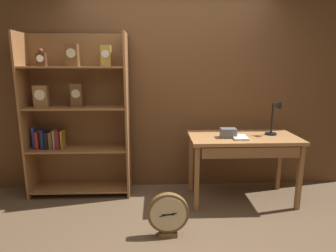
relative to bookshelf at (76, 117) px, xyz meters
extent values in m
plane|color=brown|center=(1.20, -1.15, -1.00)|extent=(10.00, 10.00, 0.00)
cube|color=brown|center=(1.20, 0.21, 0.30)|extent=(4.80, 0.05, 2.60)
cube|color=brown|center=(-0.58, -0.04, 0.00)|extent=(0.02, 0.38, 2.01)
cube|color=brown|center=(0.64, -0.04, 0.00)|extent=(0.02, 0.38, 2.01)
cube|color=brown|center=(0.03, 0.14, 0.00)|extent=(1.25, 0.01, 2.01)
cube|color=brown|center=(0.03, -0.04, -0.92)|extent=(1.20, 0.36, 0.02)
cube|color=brown|center=(0.03, -0.04, -0.40)|extent=(1.20, 0.36, 0.02)
cube|color=brown|center=(0.03, -0.04, 0.12)|extent=(1.20, 0.36, 0.02)
cube|color=brown|center=(0.03, -0.04, 0.60)|extent=(1.20, 0.36, 0.02)
cube|color=#472816|center=(-0.34, -0.04, 0.69)|extent=(0.11, 0.07, 0.15)
sphere|color=#472816|center=(-0.34, -0.04, 0.79)|extent=(0.07, 0.07, 0.07)
cylinder|color=white|center=(-0.34, -0.08, 0.70)|extent=(0.08, 0.01, 0.08)
cube|color=olive|center=(-0.38, -0.07, 0.26)|extent=(0.16, 0.08, 0.26)
cylinder|color=silver|center=(-0.38, -0.11, 0.28)|extent=(0.12, 0.01, 0.12)
cube|color=brown|center=(0.03, -0.06, 0.74)|extent=(0.14, 0.11, 0.26)
cylinder|color=#C6B78C|center=(0.03, -0.12, 0.76)|extent=(0.11, 0.01, 0.11)
cube|color=brown|center=(0.04, -0.04, 0.27)|extent=(0.13, 0.10, 0.28)
cylinder|color=#C6B78C|center=(0.04, -0.10, 0.29)|extent=(0.10, 0.01, 0.10)
cube|color=#B28C38|center=(0.41, -0.04, 0.73)|extent=(0.12, 0.11, 0.24)
cylinder|color=silver|center=(0.41, -0.10, 0.75)|extent=(0.09, 0.01, 0.09)
cube|color=navy|center=(-0.51, -0.02, -0.25)|extent=(0.03, 0.14, 0.27)
cube|color=maroon|center=(-0.46, -0.04, -0.28)|extent=(0.03, 0.17, 0.22)
cube|color=#19234C|center=(-0.40, -0.05, -0.27)|extent=(0.04, 0.12, 0.24)
cube|color=black|center=(-0.35, -0.05, -0.29)|extent=(0.04, 0.13, 0.21)
cube|color=brown|center=(-0.30, -0.03, -0.29)|extent=(0.04, 0.15, 0.21)
cube|color=tan|center=(-0.26, -0.04, -0.28)|extent=(0.03, 0.12, 0.23)
cube|color=maroon|center=(-0.22, -0.06, -0.27)|extent=(0.04, 0.15, 0.24)
cube|color=#B78C2D|center=(-0.17, -0.02, -0.28)|extent=(0.02, 0.15, 0.22)
cube|color=#9E6B3D|center=(2.03, -0.29, -0.22)|extent=(1.27, 0.65, 0.04)
cube|color=olive|center=(1.44, -0.56, -0.62)|extent=(0.05, 0.05, 0.77)
cube|color=olive|center=(2.62, -0.56, -0.62)|extent=(0.05, 0.05, 0.77)
cube|color=olive|center=(1.44, -0.01, -0.62)|extent=(0.05, 0.05, 0.77)
cube|color=olive|center=(2.62, -0.01, -0.62)|extent=(0.05, 0.05, 0.77)
cube|color=brown|center=(2.03, -0.59, -0.31)|extent=(1.08, 0.03, 0.12)
cylinder|color=black|center=(2.38, -0.23, -0.19)|extent=(0.14, 0.14, 0.02)
cylinder|color=black|center=(2.38, -0.23, 0.00)|extent=(0.02, 0.02, 0.36)
cone|color=black|center=(2.44, -0.28, 0.18)|extent=(0.11, 0.13, 0.12)
cube|color=#595960|center=(1.83, -0.35, -0.14)|extent=(0.18, 0.13, 0.11)
cube|color=silver|center=(1.95, -0.41, -0.18)|extent=(0.17, 0.23, 0.02)
cube|color=brown|center=(1.11, -1.03, -0.98)|extent=(0.18, 0.11, 0.04)
cylinder|color=brown|center=(1.11, -1.03, -0.76)|extent=(0.40, 0.06, 0.40)
cylinder|color=#C6B78C|center=(1.11, -1.06, -0.76)|extent=(0.35, 0.01, 0.35)
cube|color=black|center=(1.11, -1.06, -0.76)|extent=(0.12, 0.01, 0.02)
cube|color=black|center=(1.11, -1.06, -0.76)|extent=(0.17, 0.01, 0.04)
camera|label=1|loc=(1.00, -3.53, 0.64)|focal=30.55mm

